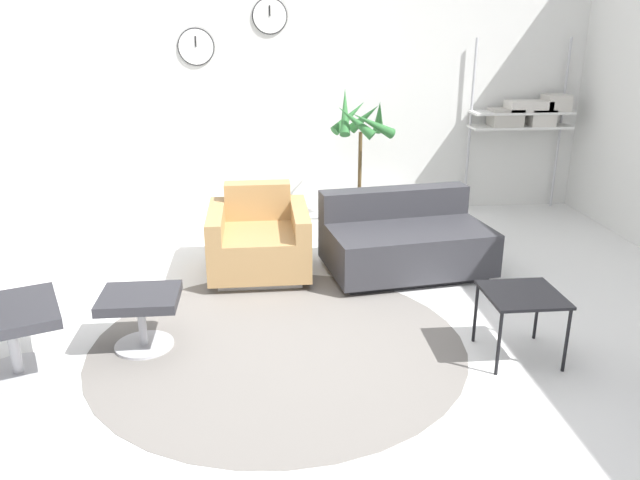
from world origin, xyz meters
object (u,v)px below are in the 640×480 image
object	(u,v)px
ottoman	(141,308)
couch_low	(404,242)
armchair_red	(259,242)
potted_plant	(360,173)
side_table	(522,299)
shelf_unit	(527,114)

from	to	relation	value
ottoman	couch_low	bearing A→B (deg)	30.25
ottoman	armchair_red	distance (m)	1.37
armchair_red	couch_low	world-z (taller)	armchair_red
couch_low	potted_plant	xyz separation A→B (m)	(-0.19, 1.19, 0.30)
potted_plant	side_table	bearing A→B (deg)	-77.89
couch_low	side_table	bearing A→B (deg)	96.36
potted_plant	shelf_unit	bearing A→B (deg)	12.62
potted_plant	couch_low	bearing A→B (deg)	-81.10
shelf_unit	potted_plant	bearing A→B (deg)	-167.38
ottoman	armchair_red	world-z (taller)	armchair_red
armchair_red	couch_low	xyz separation A→B (m)	(1.17, -0.07, -0.02)
ottoman	potted_plant	distance (m)	2.87
couch_low	shelf_unit	world-z (taller)	shelf_unit
armchair_red	couch_low	bearing A→B (deg)	176.35
potted_plant	shelf_unit	size ratio (longest dim) A/B	0.76
ottoman	side_table	world-z (taller)	side_table
couch_low	potted_plant	bearing A→B (deg)	-89.47
couch_low	shelf_unit	bearing A→B (deg)	-143.71
potted_plant	shelf_unit	world-z (taller)	shelf_unit
side_table	potted_plant	world-z (taller)	potted_plant
ottoman	armchair_red	xyz separation A→B (m)	(0.72, 1.17, -0.01)
couch_low	shelf_unit	size ratio (longest dim) A/B	0.77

